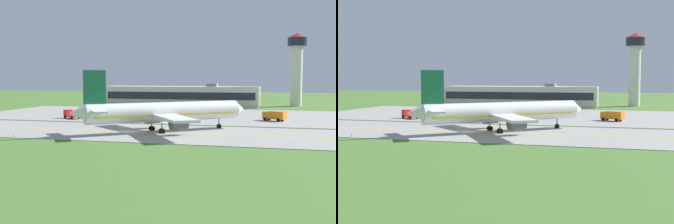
# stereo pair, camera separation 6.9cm
# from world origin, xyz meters

# --- Properties ---
(ground_plane) EXTENTS (500.00, 500.00, 0.00)m
(ground_plane) POSITION_xyz_m (0.00, 0.00, 0.00)
(ground_plane) COLOR #47702D
(taxiway_strip) EXTENTS (240.00, 28.00, 0.10)m
(taxiway_strip) POSITION_xyz_m (0.00, 0.00, 0.05)
(taxiway_strip) COLOR gray
(taxiway_strip) RESTS_ON ground
(apron_pad) EXTENTS (140.00, 52.00, 0.10)m
(apron_pad) POSITION_xyz_m (10.00, 42.00, 0.05)
(apron_pad) COLOR gray
(apron_pad) RESTS_ON ground
(taxiway_centreline) EXTENTS (220.00, 0.60, 0.01)m
(taxiway_centreline) POSITION_xyz_m (0.00, 0.00, 0.11)
(taxiway_centreline) COLOR yellow
(taxiway_centreline) RESTS_ON taxiway_strip
(airplane_lead) EXTENTS (32.80, 29.57, 12.70)m
(airplane_lead) POSITION_xyz_m (6.92, 1.91, 4.13)
(airplane_lead) COLOR white
(airplane_lead) RESTS_ON ground
(service_truck_baggage) EXTENTS (6.38, 5.42, 2.59)m
(service_truck_baggage) POSITION_xyz_m (-25.60, 23.48, 1.18)
(service_truck_baggage) COLOR red
(service_truck_baggage) RESTS_ON ground
(service_truck_fuel) EXTENTS (5.89, 5.46, 2.60)m
(service_truck_fuel) POSITION_xyz_m (-0.86, 55.25, 1.53)
(service_truck_fuel) COLOR orange
(service_truck_fuel) RESTS_ON ground
(service_truck_catering) EXTENTS (6.26, 4.61, 2.60)m
(service_truck_catering) POSITION_xyz_m (28.71, 30.64, 1.53)
(service_truck_catering) COLOR orange
(service_truck_catering) RESTS_ON ground
(service_truck_pushback) EXTENTS (4.52, 6.28, 2.65)m
(service_truck_pushback) POSITION_xyz_m (-12.77, 48.74, 1.53)
(service_truck_pushback) COLOR red
(service_truck_pushback) RESTS_ON ground
(terminal_building) EXTENTS (60.33, 12.15, 8.97)m
(terminal_building) POSITION_xyz_m (-7.98, 83.06, 3.90)
(terminal_building) COLOR beige
(terminal_building) RESTS_ON ground
(control_tower) EXTENTS (7.60, 7.60, 28.38)m
(control_tower) POSITION_xyz_m (35.53, 92.34, 17.02)
(control_tower) COLOR silver
(control_tower) RESTS_ON ground
(traffic_cone_near_edge) EXTENTS (0.44, 0.44, 0.60)m
(traffic_cone_near_edge) POSITION_xyz_m (-18.65, -12.58, 0.30)
(traffic_cone_near_edge) COLOR orange
(traffic_cone_near_edge) RESTS_ON ground
(traffic_cone_mid_edge) EXTENTS (0.44, 0.44, 0.60)m
(traffic_cone_mid_edge) POSITION_xyz_m (10.26, 11.43, 0.30)
(traffic_cone_mid_edge) COLOR orange
(traffic_cone_mid_edge) RESTS_ON ground
(traffic_cone_far_edge) EXTENTS (0.44, 0.44, 0.60)m
(traffic_cone_far_edge) POSITION_xyz_m (-15.69, 11.84, 0.30)
(traffic_cone_far_edge) COLOR orange
(traffic_cone_far_edge) RESTS_ON ground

